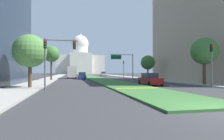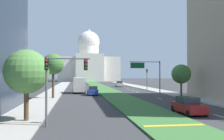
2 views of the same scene
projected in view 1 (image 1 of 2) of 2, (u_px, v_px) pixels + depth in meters
The scene contains 22 objects.
ground_plane at pixel (88, 76), 74.54m from camera, with size 295.11×295.11×0.00m, color #333335.
grass_median at pixel (90, 77), 67.98m from camera, with size 5.11×120.73×0.14m, color #386B33.
median_curb_nose at pixel (138, 88), 19.69m from camera, with size 4.60×0.50×0.04m, color gold.
lane_dashes_right at pixel (119, 78), 52.29m from camera, with size 0.16×62.79×0.01m.
sidewalk_left at pixel (54, 77), 58.97m from camera, with size 4.00×120.73×0.15m, color #9E9991.
sidewalk_right at pixel (127, 77), 63.88m from camera, with size 4.00×120.73×0.15m, color #9E9991.
midrise_block_right at pixel (212, 26), 37.09m from camera, with size 12.41×27.30×21.20m, color tan.
capitol_building at pixel (80, 61), 139.38m from camera, with size 32.66×26.05×28.99m.
traffic_light_near_left at pixel (54, 52), 19.47m from camera, with size 3.34×0.35×5.20m.
traffic_light_near_right at pixel (212, 59), 22.28m from camera, with size 0.28×0.35×5.20m.
traffic_light_far_right at pixel (124, 67), 59.23m from camera, with size 0.28×0.35×5.20m.
overhead_guide_sign at pixel (124, 61), 50.66m from camera, with size 6.17×0.20×6.50m.
street_tree_left_near at pixel (30, 51), 21.02m from camera, with size 3.60×3.60×5.90m.
street_tree_right_near at pixel (204, 51), 25.88m from camera, with size 3.54×3.54×6.38m.
street_tree_left_mid at pixel (51, 54), 39.79m from camera, with size 3.32×3.32×7.12m.
street_tree_right_mid at pixel (148, 63), 43.83m from camera, with size 3.24×3.24×5.53m.
sedan_lead_stopped at pixel (150, 79), 26.19m from camera, with size 1.95×4.37×1.67m.
sedan_midblock at pixel (82, 76), 47.00m from camera, with size 1.86×4.51×1.72m.
sedan_distant at pixel (73, 75), 62.81m from camera, with size 2.17×4.39×1.80m.
sedan_far_horizon at pixel (103, 74), 78.19m from camera, with size 2.12×4.51×1.78m.
sedan_very_far at pixel (72, 74), 91.74m from camera, with size 2.15×4.75×1.82m.
box_truck_delivery at pixel (72, 72), 51.75m from camera, with size 2.40×6.40×3.20m.
Camera 1 is at (-6.71, -7.74, 1.87)m, focal length 31.02 mm.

